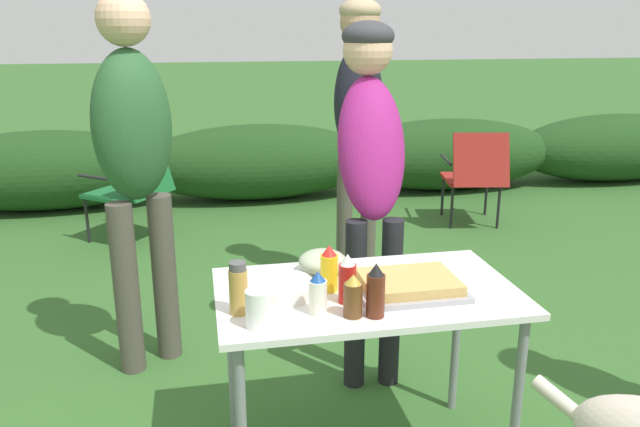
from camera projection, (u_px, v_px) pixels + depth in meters
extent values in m
ellipsoid|color=#1E4219|center=(45.00, 170.00, 5.84)|extent=(2.40, 0.90, 0.74)
ellipsoid|color=#1E4219|center=(258.00, 162.00, 6.21)|extent=(2.40, 0.90, 0.74)
ellipsoid|color=#1E4219|center=(447.00, 154.00, 6.59)|extent=(2.40, 0.90, 0.74)
ellipsoid|color=#1E4219|center=(615.00, 147.00, 6.96)|extent=(2.40, 0.90, 0.74)
cube|color=silver|center=(367.00, 292.00, 2.29)|extent=(1.10, 0.64, 0.02)
cylinder|color=gray|center=(517.00, 407.00, 2.23)|extent=(0.04, 0.04, 0.71)
cylinder|color=gray|center=(232.00, 359.00, 2.56)|extent=(0.04, 0.04, 0.71)
cylinder|color=gray|center=(456.00, 336.00, 2.74)|extent=(0.04, 0.04, 0.71)
cube|color=#9E9EA3|center=(409.00, 289.00, 2.26)|extent=(0.38, 0.30, 0.02)
cube|color=tan|center=(409.00, 282.00, 2.25)|extent=(0.34, 0.26, 0.04)
cylinder|color=white|center=(280.00, 288.00, 2.24)|extent=(0.26, 0.26, 0.04)
ellipsoid|color=#ADBC99|center=(323.00, 262.00, 2.42)|extent=(0.19, 0.19, 0.09)
cylinder|color=white|center=(258.00, 309.00, 1.98)|extent=(0.08, 0.08, 0.12)
cylinder|color=#B2893D|center=(239.00, 292.00, 2.07)|extent=(0.06, 0.06, 0.15)
cylinder|color=#4C4C4C|center=(238.00, 266.00, 2.04)|extent=(0.06, 0.06, 0.03)
cylinder|color=#562314|center=(376.00, 296.00, 2.05)|extent=(0.06, 0.06, 0.15)
cone|color=black|center=(376.00, 269.00, 2.02)|extent=(0.05, 0.05, 0.04)
cylinder|color=yellow|center=(329.00, 273.00, 2.26)|extent=(0.06, 0.06, 0.14)
cone|color=red|center=(329.00, 250.00, 2.23)|extent=(0.05, 0.05, 0.04)
cylinder|color=red|center=(347.00, 284.00, 2.16)|extent=(0.06, 0.06, 0.14)
cone|color=white|center=(348.00, 259.00, 2.13)|extent=(0.05, 0.05, 0.04)
cylinder|color=silver|center=(318.00, 297.00, 2.08)|extent=(0.06, 0.06, 0.12)
cone|color=#194793|center=(318.00, 276.00, 2.06)|extent=(0.05, 0.05, 0.03)
cylinder|color=brown|center=(353.00, 300.00, 2.06)|extent=(0.06, 0.06, 0.12)
cone|color=gold|center=(353.00, 279.00, 2.03)|extent=(0.05, 0.05, 0.03)
cylinder|color=black|center=(355.00, 305.00, 2.91)|extent=(0.10, 0.10, 0.83)
cylinder|color=black|center=(391.00, 303.00, 2.93)|extent=(0.10, 0.10, 0.83)
ellipsoid|color=#931E70|center=(371.00, 147.00, 2.83)|extent=(0.34, 0.48, 0.70)
sphere|color=#DBAD89|center=(368.00, 50.00, 2.83)|extent=(0.23, 0.23, 0.23)
ellipsoid|color=#333338|center=(368.00, 36.00, 2.81)|extent=(0.24, 0.24, 0.14)
cylinder|color=#4C473D|center=(344.00, 224.00, 4.04)|extent=(0.10, 0.10, 0.87)
cylinder|color=#4C473D|center=(368.00, 221.00, 4.11)|extent=(0.10, 0.10, 0.87)
ellipsoid|color=black|center=(358.00, 102.00, 3.85)|extent=(0.36, 0.30, 0.70)
sphere|color=tan|center=(360.00, 22.00, 3.71)|extent=(0.24, 0.24, 0.24)
ellipsoid|color=tan|center=(360.00, 10.00, 3.69)|extent=(0.25, 0.25, 0.14)
cylinder|color=#4C473D|center=(127.00, 289.00, 3.03)|extent=(0.12, 0.12, 0.87)
cylinder|color=#4C473D|center=(165.00, 278.00, 3.18)|extent=(0.12, 0.12, 0.87)
ellipsoid|color=#28562D|center=(132.00, 126.00, 2.88)|extent=(0.47, 0.44, 0.70)
sphere|color=#DBAD89|center=(123.00, 19.00, 2.74)|extent=(0.24, 0.24, 0.24)
cylinder|color=beige|center=(562.00, 403.00, 1.88)|extent=(0.15, 0.20, 0.11)
cube|color=#19602D|center=(122.00, 193.00, 4.99)|extent=(0.65, 0.65, 0.03)
cube|color=#19602D|center=(147.00, 169.00, 4.80)|extent=(0.41, 0.46, 0.44)
cylinder|color=black|center=(125.00, 227.00, 4.79)|extent=(0.02, 0.02, 0.38)
cylinder|color=black|center=(160.00, 213.00, 5.13)|extent=(0.02, 0.02, 0.38)
cylinder|color=black|center=(87.00, 220.00, 4.96)|extent=(0.02, 0.02, 0.38)
cylinder|color=black|center=(123.00, 207.00, 5.30)|extent=(0.02, 0.02, 0.38)
cylinder|color=black|center=(98.00, 178.00, 4.74)|extent=(0.34, 0.27, 0.02)
cylinder|color=black|center=(140.00, 166.00, 5.13)|extent=(0.34, 0.27, 0.02)
cube|color=maroon|center=(471.00, 179.00, 5.45)|extent=(0.54, 0.54, 0.03)
cube|color=maroon|center=(481.00, 160.00, 5.11)|extent=(0.48, 0.25, 0.44)
cylinder|color=black|center=(452.00, 207.00, 5.31)|extent=(0.02, 0.02, 0.38)
cylinder|color=black|center=(499.00, 207.00, 5.31)|extent=(0.02, 0.02, 0.38)
cylinder|color=black|center=(443.00, 195.00, 5.69)|extent=(0.02, 0.02, 0.38)
cylinder|color=black|center=(486.00, 195.00, 5.69)|extent=(0.02, 0.02, 0.38)
cylinder|color=black|center=(446.00, 160.00, 5.39)|extent=(0.10, 0.41, 0.02)
cylinder|color=black|center=(499.00, 160.00, 5.40)|extent=(0.10, 0.41, 0.02)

